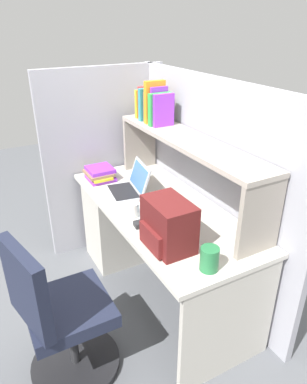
# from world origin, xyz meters

# --- Properties ---
(ground_plane) EXTENTS (8.00, 8.00, 0.00)m
(ground_plane) POSITION_xyz_m (0.00, 0.00, 0.00)
(ground_plane) COLOR #595B60
(desk) EXTENTS (1.60, 0.70, 0.73)m
(desk) POSITION_xyz_m (-0.39, 0.00, 0.40)
(desk) COLOR beige
(desk) RESTS_ON ground_plane
(cubicle_partition_rear) EXTENTS (1.84, 0.05, 1.55)m
(cubicle_partition_rear) POSITION_xyz_m (0.00, 0.38, 0.78)
(cubicle_partition_rear) COLOR #9E9EA8
(cubicle_partition_rear) RESTS_ON ground_plane
(cubicle_partition_left) EXTENTS (0.05, 1.06, 1.55)m
(cubicle_partition_left) POSITION_xyz_m (-0.85, -0.05, 0.78)
(cubicle_partition_left) COLOR #9E9EA8
(cubicle_partition_left) RESTS_ON ground_plane
(overhead_hutch) EXTENTS (1.44, 0.28, 0.45)m
(overhead_hutch) POSITION_xyz_m (0.00, 0.20, 1.08)
(overhead_hutch) COLOR gray
(overhead_hutch) RESTS_ON desk
(reference_books_on_shelf) EXTENTS (0.33, 0.19, 0.30)m
(reference_books_on_shelf) POSITION_xyz_m (-0.45, 0.20, 1.30)
(reference_books_on_shelf) COLOR yellow
(reference_books_on_shelf) RESTS_ON overhead_hutch
(laptop) EXTENTS (0.34, 0.30, 0.22)m
(laptop) POSITION_xyz_m (-0.29, -0.09, 0.78)
(laptop) COLOR #B7BABF
(laptop) RESTS_ON desk
(backpack) EXTENTS (0.30, 0.23, 0.28)m
(backpack) POSITION_xyz_m (0.42, -0.19, 0.86)
(backpack) COLOR #591919
(backpack) RESTS_ON desk
(computer_mouse) EXTENTS (0.07, 0.11, 0.03)m
(computer_mouse) POSITION_xyz_m (0.17, -0.22, 0.75)
(computer_mouse) COLOR #262628
(computer_mouse) RESTS_ON desk
(paper_cup) EXTENTS (0.08, 0.08, 0.09)m
(paper_cup) POSITION_xyz_m (0.03, -0.21, 0.78)
(paper_cup) COLOR white
(paper_cup) RESTS_ON desk
(tissue_box) EXTENTS (0.24, 0.16, 0.10)m
(tissue_box) POSITION_xyz_m (0.09, -0.05, 0.78)
(tissue_box) COLOR teal
(tissue_box) RESTS_ON desk
(snack_canister) EXTENTS (0.10, 0.10, 0.13)m
(snack_canister) POSITION_xyz_m (0.70, -0.11, 0.79)
(snack_canister) COLOR #26723F
(snack_canister) RESTS_ON desk
(desk_book_stack) EXTENTS (0.26, 0.21, 0.10)m
(desk_book_stack) POSITION_xyz_m (-0.61, -0.20, 0.78)
(desk_book_stack) COLOR purple
(desk_book_stack) RESTS_ON desk
(office_chair) EXTENTS (0.52, 0.53, 0.93)m
(office_chair) POSITION_xyz_m (0.35, -0.81, 0.39)
(office_chair) COLOR black
(office_chair) RESTS_ON ground_plane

